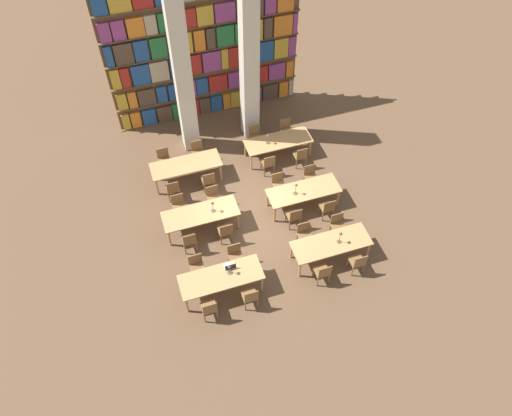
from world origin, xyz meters
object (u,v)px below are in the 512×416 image
chair_23 (286,129)px  reading_table_5 (278,142)px  reading_table_4 (186,166)px  chair_16 (173,189)px  chair_21 (255,136)px  reading_table_2 (201,215)px  pillar_center (249,63)px  chair_2 (250,296)px  chair_8 (189,240)px  chair_9 (179,206)px  chair_14 (327,207)px  chair_1 (197,266)px  chair_5 (304,234)px  chair_4 (323,272)px  reading_table_0 (221,278)px  chair_17 (164,159)px  chair_20 (268,163)px  chair_11 (213,197)px  desk_lamp_3 (296,187)px  chair_18 (208,180)px  chair_19 (198,152)px  reading_table_1 (331,244)px  pillar_left (183,76)px  chair_15 (310,176)px  chair_12 (294,216)px  chair_10 (226,231)px  chair_22 (301,156)px  desk_lamp_1 (340,236)px  desk_lamp_2 (213,205)px  reading_table_3 (304,192)px  chair_13 (279,184)px  desk_lamp_4 (268,137)px  chair_6 (358,262)px  chair_3 (235,256)px

chair_23 → reading_table_5: bearing=50.8°
reading_table_4 → chair_16: chair_16 is taller
chair_21 → reading_table_2: bearing=47.4°
pillar_center → chair_2: 7.72m
reading_table_2 → chair_16: 1.60m
chair_8 → chair_16: (-0.03, 2.19, 0.00)m
reading_table_4 → reading_table_5: same height
chair_9 → chair_14: bearing=160.9°
chair_1 → chair_5: same height
chair_4 → reading_table_0: bearing=167.8°
chair_5 → chair_17: size_ratio=1.00×
chair_14 → chair_16: bearing=152.8°
chair_20 → chair_11: bearing=-158.0°
desk_lamp_3 → chair_23: 3.36m
reading_table_2 → chair_21: bearing=47.4°
desk_lamp_3 → chair_18: (-2.44, 1.65, -0.56)m
chair_18 → chair_19: size_ratio=1.00×
chair_17 → reading_table_1: bearing=127.3°
pillar_left → chair_11: 4.01m
chair_4 → chair_15: size_ratio=1.00×
chair_14 → chair_12: bearing=180.0°
chair_10 → chair_15: size_ratio=1.00×
chair_12 → chair_22: bearing=64.3°
desk_lamp_1 → chair_10: bearing=151.9°
chair_9 → chair_11: (1.14, 0.00, 0.00)m
desk_lamp_2 → reading_table_3: size_ratio=0.18×
desk_lamp_1 → reading_table_5: desk_lamp_1 is taller
chair_19 → chair_20: (2.15, -1.31, 0.00)m
reading_table_0 → chair_12: bearing=29.0°
chair_12 → chair_16: same height
chair_1 → chair_9: same height
chair_8 → chair_2: bearing=-64.1°
reading_table_1 → chair_9: 4.95m
chair_13 → desk_lamp_3: 0.98m
desk_lamp_1 → chair_20: (-0.84, 3.93, -0.56)m
chair_1 → chair_20: bearing=-135.5°
reading_table_2 → desk_lamp_4: bearing=37.4°
chair_8 → chair_15: (4.47, 1.30, 0.00)m
chair_2 → chair_17: 6.13m
chair_6 → chair_11: (-3.35, 3.72, 0.00)m
desk_lamp_2 → chair_17: desk_lamp_2 is taller
chair_21 → reading_table_3: bearing=100.7°
reading_table_0 → pillar_center: bearing=65.4°
chair_4 → reading_table_2: size_ratio=0.38×
reading_table_2 → chair_3: bearing=-69.9°
chair_6 → chair_20: (-1.16, 4.61, 0.00)m
reading_table_0 → chair_20: 4.87m
desk_lamp_3 → chair_14: bearing=-38.1°
chair_1 → chair_22: bearing=-144.1°
reading_table_2 → reading_table_4: (0.05, 2.19, 0.00)m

